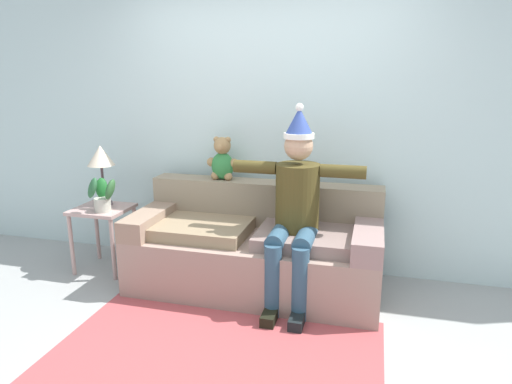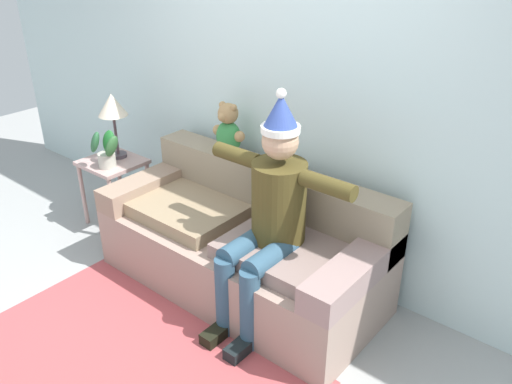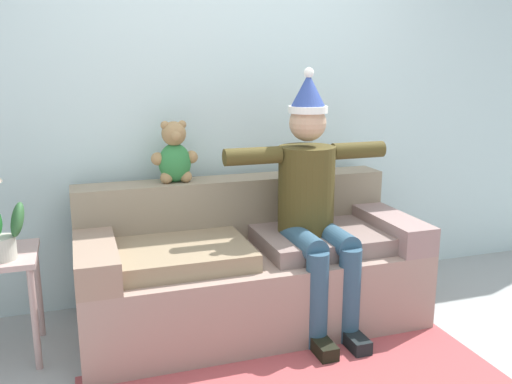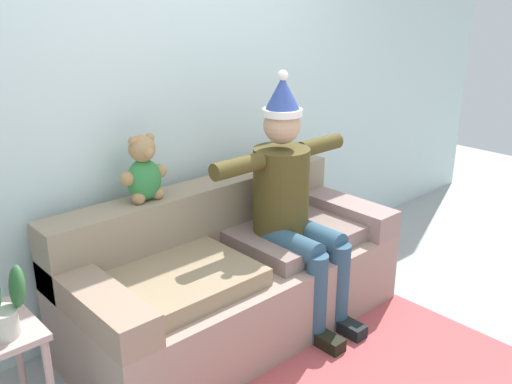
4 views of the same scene
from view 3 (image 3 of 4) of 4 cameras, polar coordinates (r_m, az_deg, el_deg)
back_wall at (r=3.68m, az=-3.42°, el=10.05°), size 7.00×0.10×2.70m
couch at (r=3.39m, az=-0.80°, el=-7.79°), size 2.02×0.90×0.84m
person_seated at (r=3.23m, az=5.93°, el=-0.67°), size 1.02×0.77×1.53m
teddy_bear at (r=3.39m, az=-8.48°, el=3.87°), size 0.29×0.17×0.38m
potted_plant at (r=3.03m, az=-25.14°, el=-3.81°), size 0.26×0.27×0.32m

